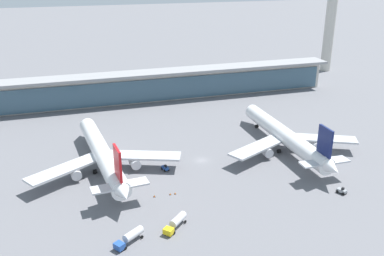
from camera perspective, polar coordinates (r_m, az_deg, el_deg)
ground_plane at (r=150.14m, az=1.26°, el=-4.37°), size 1200.00×1200.00×0.00m
airliner_left_stand at (r=144.35m, az=-11.95°, el=-3.52°), size 50.98×66.57×17.72m
airliner_centre_stand at (r=159.72m, az=12.48°, el=-1.08°), size 51.20×66.37×17.72m
service_truck_near_nose_yellow at (r=113.88m, az=-2.17°, el=-12.54°), size 7.79×7.55×2.95m
service_truck_under_wing_grey at (r=137.12m, az=19.50°, el=-7.96°), size 2.74×3.31×2.05m
service_truck_mid_apron_blue at (r=109.65m, az=-8.31°, el=-14.28°), size 8.35×6.75×2.95m
service_truck_by_tail_blue at (r=143.16m, az=-3.63°, el=-5.38°), size 2.45×3.23×2.05m
terminal_building at (r=214.48m, az=-5.03°, el=5.79°), size 188.30×12.80×15.20m
control_tower at (r=284.16m, az=18.31°, el=15.08°), size 12.00×12.00×71.72m
safety_cone_alpha at (r=128.29m, az=-5.09°, el=-9.11°), size 0.62×0.62×0.70m
safety_cone_bravo at (r=129.04m, az=-2.95°, el=-8.85°), size 0.62×0.62×0.70m
safety_cone_charlie at (r=129.32m, az=-2.29°, el=-8.77°), size 0.62×0.62×0.70m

